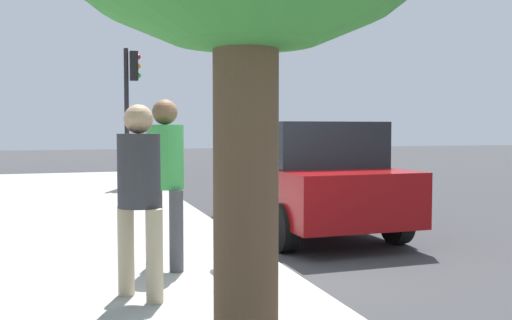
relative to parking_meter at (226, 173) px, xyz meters
name	(u,v)px	position (x,y,z in m)	size (l,w,h in m)	color
ground_plane	(266,266)	(0.25, -0.56, -1.17)	(80.00, 80.00, 0.00)	#38383A
parking_meter	(226,173)	(0.00, 0.00, 0.00)	(0.36, 0.12, 1.41)	gray
pedestrian_at_meter	(165,168)	(-0.10, 0.71, 0.08)	(0.51, 0.40, 1.83)	#47474C
pedestrian_bystander	(139,186)	(-1.15, 1.10, 0.00)	(0.46, 0.38, 1.74)	tan
parked_sedan_near	(304,176)	(2.31, -1.91, -0.27)	(4.42, 2.00, 1.77)	maroon
traffic_signal	(130,94)	(9.05, 0.20, 1.41)	(0.24, 0.44, 3.60)	black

